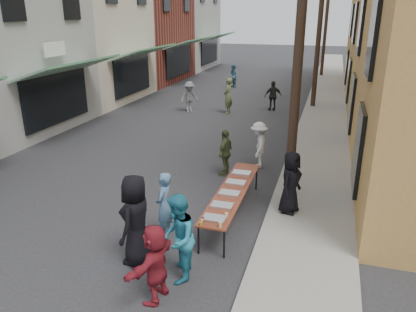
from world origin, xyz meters
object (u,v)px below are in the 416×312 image
Objects in this scene: guest_front_a at (136,220)px; catering_tray_sausage at (214,219)px; utility_pole_far at (326,19)px; utility_pole_near at (300,34)px; serving_table at (232,192)px; server at (291,182)px; utility_pole_mid at (320,23)px; guest_front_c at (178,238)px.

catering_tray_sausage is at bearing 121.51° from guest_front_a.
utility_pole_near is at bearing -90.00° from utility_pole_far.
serving_table is 1.52m from server.
utility_pole_near reaches higher than server.
guest_front_a is (-2.70, -16.26, -3.52)m from utility_pole_mid.
serving_table is at bearing -92.80° from utility_pole_far.
catering_tray_sausage is 1.68m from guest_front_a.
guest_front_c is 1.10× the size of server.
utility_pole_mid reaches higher than catering_tray_sausage.
catering_tray_sausage is at bearing -110.32° from utility_pole_near.
catering_tray_sausage is at bearing 165.69° from server.
catering_tray_sausage is (-0.00, -1.65, 0.08)m from serving_table.
serving_table is at bearing 90.00° from catering_tray_sausage.
server is (0.14, -1.21, -3.57)m from utility_pole_near.
server is (1.40, 2.20, 0.14)m from catering_tray_sausage.
utility_pole_mid is 16.86m from guest_front_a.
serving_table is at bearing -95.24° from utility_pole_mid.
utility_pole_far reaches higher than catering_tray_sausage.
guest_front_a is (-1.44, -0.86, 0.19)m from catering_tray_sausage.
serving_table is (-1.26, -1.76, -3.79)m from utility_pole_near.
guest_front_c is at bearing 169.98° from server.
serving_table is at bearing -125.68° from utility_pole_near.
catering_tray_sausage is at bearing -90.00° from serving_table.
guest_front_a is (-2.70, -4.26, -3.52)m from utility_pole_near.
server is at bearing 57.52° from catering_tray_sausage.
utility_pole_far reaches higher than guest_front_a.
utility_pole_far is at bearing 90.00° from utility_pole_near.
utility_pole_far is at bearing 18.49° from server.
utility_pole_far is (0.00, 24.00, 0.00)m from utility_pole_near.
catering_tray_sausage is (-1.26, -3.41, -3.71)m from utility_pole_near.
utility_pole_near is 3.78m from server.
guest_front_a is at bearing -99.43° from utility_pole_mid.
guest_front_c is (-0.40, -1.17, 0.11)m from catering_tray_sausage.
catering_tray_sausage is at bearing -94.68° from utility_pole_mid.
serving_table is at bearing 150.91° from guest_front_a.
serving_table is 2.42× the size of server.
utility_pole_far is 25.46m from server.
server is (1.40, 0.55, 0.21)m from serving_table.
utility_pole_mid is (0.00, 12.00, 0.00)m from utility_pole_near.
utility_pole_far is 18.00× the size of catering_tray_sausage.
utility_pole_far is at bearing 90.00° from utility_pole_mid.
utility_pole_near is 4.98× the size of guest_front_c.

